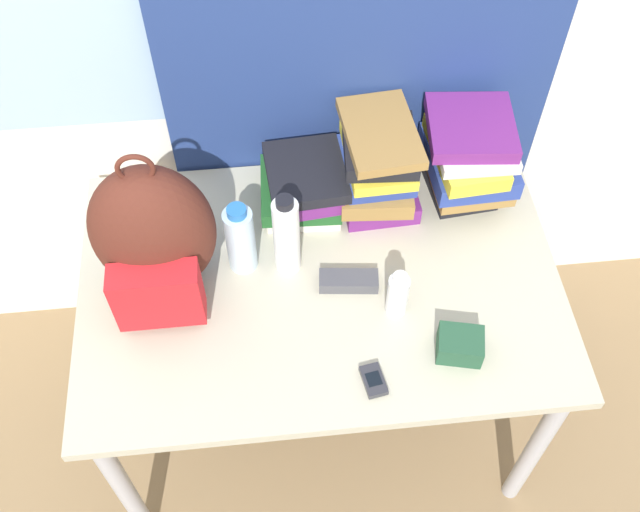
{
  "coord_description": "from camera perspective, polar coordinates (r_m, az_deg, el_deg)",
  "views": [
    {
      "loc": [
        -0.11,
        -0.67,
        2.33
      ],
      "look_at": [
        0.0,
        0.41,
        0.84
      ],
      "focal_mm": 42.0,
      "sensor_mm": 36.0,
      "label": 1
    }
  ],
  "objects": [
    {
      "name": "curtain_blue",
      "position": [
        1.89,
        3.44,
        18.83
      ],
      "size": [
        1.05,
        0.04,
        2.5
      ],
      "color": "navy",
      "rests_on": "ground_plane"
    },
    {
      "name": "desk",
      "position": [
        2.0,
        -0.0,
        -3.13
      ],
      "size": [
        1.23,
        0.83,
        0.74
      ],
      "color": "#B7B299",
      "rests_on": "ground_plane"
    },
    {
      "name": "backpack",
      "position": [
        1.81,
        -12.56,
        1.44
      ],
      "size": [
        0.3,
        0.28,
        0.46
      ],
      "color": "#512319",
      "rests_on": "desk"
    },
    {
      "name": "book_stack_left",
      "position": [
        2.03,
        -1.25,
        5.47
      ],
      "size": [
        0.24,
        0.26,
        0.15
      ],
      "color": "silver",
      "rests_on": "desk"
    },
    {
      "name": "book_stack_center",
      "position": [
        2.01,
        4.37,
        6.87
      ],
      "size": [
        0.22,
        0.29,
        0.25
      ],
      "color": "#6B2370",
      "rests_on": "desk"
    },
    {
      "name": "book_stack_right",
      "position": [
        2.05,
        11.17,
        7.52
      ],
      "size": [
        0.25,
        0.29,
        0.26
      ],
      "color": "black",
      "rests_on": "desk"
    },
    {
      "name": "water_bottle",
      "position": [
        1.88,
        -6.09,
        1.31
      ],
      "size": [
        0.07,
        0.07,
        0.22
      ],
      "color": "silver",
      "rests_on": "desk"
    },
    {
      "name": "sports_bottle",
      "position": [
        1.85,
        -2.57,
        1.56
      ],
      "size": [
        0.07,
        0.07,
        0.26
      ],
      "color": "white",
      "rests_on": "desk"
    },
    {
      "name": "sunscreen_bottle",
      "position": [
        1.83,
        5.94,
        -2.93
      ],
      "size": [
        0.05,
        0.05,
        0.15
      ],
      "color": "white",
      "rests_on": "desk"
    },
    {
      "name": "cell_phone",
      "position": [
        1.77,
        4.1,
        -9.44
      ],
      "size": [
        0.06,
        0.09,
        0.02
      ],
      "color": "#2D2D33",
      "rests_on": "desk"
    },
    {
      "name": "sunglasses_case",
      "position": [
        1.9,
        2.19,
        -1.92
      ],
      "size": [
        0.16,
        0.07,
        0.04
      ],
      "color": "#47474C",
      "rests_on": "desk"
    },
    {
      "name": "camera_pouch",
      "position": [
        1.82,
        10.62,
        -6.67
      ],
      "size": [
        0.12,
        0.11,
        0.06
      ],
      "color": "#234C33",
      "rests_on": "desk"
    }
  ]
}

